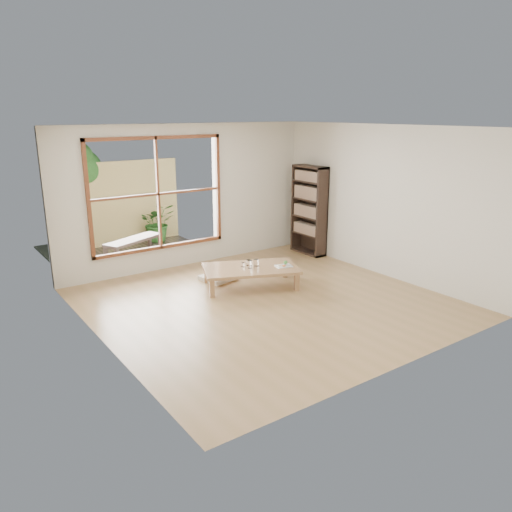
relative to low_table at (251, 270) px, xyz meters
The scene contains 15 objects.
ground 0.80m from the low_table, 106.12° to the right, with size 5.00×5.00×0.00m, color #A57F52.
low_table is the anchor object (origin of this frame).
floor_cushion 0.72m from the low_table, 113.47° to the left, with size 0.49×0.49×0.07m, color beige.
bookshelf 2.43m from the low_table, 25.17° to the left, with size 0.28×0.80×1.78m, color #31221B.
glass_tall 0.11m from the low_table, 131.60° to the right, with size 0.07×0.07×0.13m, color silver.
glass_mid 0.15m from the low_table, ahead, with size 0.08×0.08×0.11m, color silver.
glass_short 0.14m from the low_table, 75.87° to the left, with size 0.08×0.08×0.10m, color silver.
glass_small 0.15m from the low_table, 134.02° to the left, with size 0.05×0.05×0.07m, color silver.
food_tray 0.56m from the low_table, 29.93° to the right, with size 0.30×0.24×0.08m.
deck 2.97m from the low_table, 105.84° to the left, with size 2.80×2.00×0.05m, color #373028.
garden_bench 2.77m from the low_table, 110.56° to the left, with size 1.31×0.85×0.40m.
bamboo_fence 3.97m from the low_table, 101.86° to the left, with size 2.80×0.06×1.80m, color #D9C46F.
shrub_right 3.61m from the low_table, 89.92° to the left, with size 0.76×0.65×0.84m, color #2F6826.
shrub_left 3.90m from the low_table, 118.25° to the left, with size 0.56×0.45×1.01m, color #2F6826.
garden_tree 4.60m from the low_table, 109.71° to the left, with size 1.04×0.85×2.22m.
Camera 1 is at (-4.24, -5.72, 2.82)m, focal length 35.00 mm.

